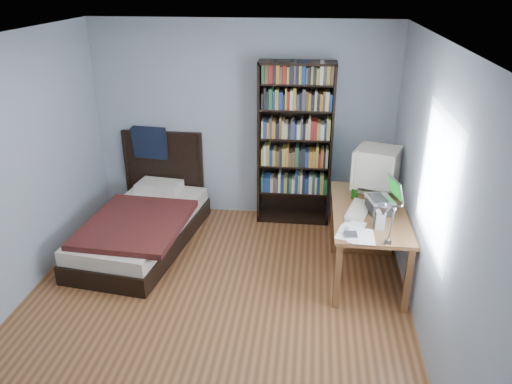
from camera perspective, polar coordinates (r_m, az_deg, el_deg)
room at (r=4.40m, az=-5.01°, el=0.61°), size 4.20×4.24×2.50m
desk at (r=5.79m, az=12.18°, el=-3.11°), size 0.75×1.48×0.73m
crt_monitor at (r=5.65m, az=13.51°, el=2.81°), size 0.57×0.53×0.52m
laptop at (r=5.22m, az=14.10°, el=-1.19°), size 0.38×0.36×0.38m
desk_lamp at (r=4.16m, az=14.54°, el=-2.42°), size 0.22×0.49×0.58m
keyboard at (r=5.23m, az=11.64°, el=-2.03°), size 0.32×0.52×0.05m
speaker at (r=4.90m, az=14.00°, el=-3.12°), size 0.09×0.09×0.18m
soda_can at (r=5.50m, az=11.19°, el=-0.16°), size 0.07×0.07×0.12m
mouse at (r=5.54m, az=12.60°, el=-0.57°), size 0.06×0.11×0.04m
phone_silver at (r=5.01m, az=10.42°, el=-3.19°), size 0.06×0.10×0.02m
phone_grey at (r=4.83m, az=10.33°, el=-4.26°), size 0.05×0.09×0.02m
external_drive at (r=4.74m, az=10.78°, el=-4.84°), size 0.12×0.12×0.02m
bookshelf at (r=6.22m, az=4.47°, el=5.40°), size 0.92×0.30×2.04m
bed at (r=6.10m, az=-12.68°, el=-3.39°), size 1.25×2.14×1.16m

